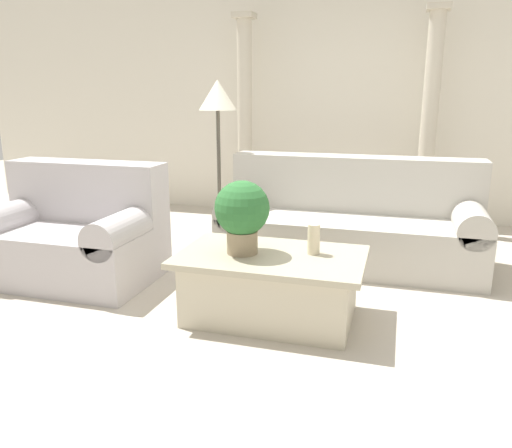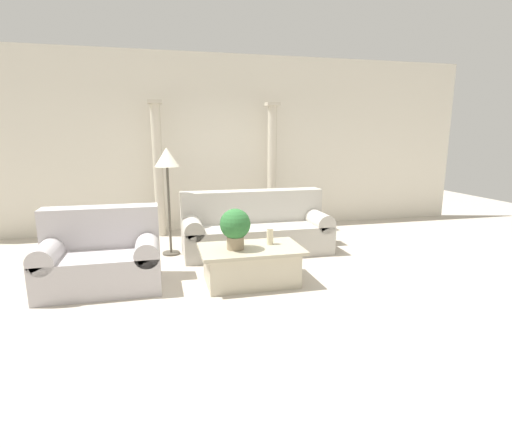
{
  "view_description": "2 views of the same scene",
  "coord_description": "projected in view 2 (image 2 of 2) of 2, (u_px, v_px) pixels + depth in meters",
  "views": [
    {
      "loc": [
        0.68,
        -3.39,
        1.47
      ],
      "look_at": [
        -0.31,
        0.02,
        0.53
      ],
      "focal_mm": 35.0,
      "sensor_mm": 36.0,
      "label": 1
    },
    {
      "loc": [
        -1.12,
        -4.86,
        1.75
      ],
      "look_at": [
        0.03,
        -0.15,
        0.68
      ],
      "focal_mm": 28.0,
      "sensor_mm": 36.0,
      "label": 2
    }
  ],
  "objects": [
    {
      "name": "coffee_table",
      "position": [
        251.0,
        265.0,
        4.81
      ],
      "size": [
        1.22,
        0.76,
        0.45
      ],
      "color": "beige",
      "rests_on": "ground_plane"
    },
    {
      "name": "floor_lamp",
      "position": [
        167.0,
        165.0,
        5.75
      ],
      "size": [
        0.35,
        0.35,
        1.59
      ],
      "color": "#4C473D",
      "rests_on": "ground_plane"
    },
    {
      "name": "potted_plant",
      "position": [
        235.0,
        226.0,
        4.64
      ],
      "size": [
        0.36,
        0.36,
        0.48
      ],
      "color": "#937F60",
      "rests_on": "coffee_table"
    },
    {
      "name": "column_right",
      "position": [
        272.0,
        166.0,
        7.4
      ],
      "size": [
        0.24,
        0.24,
        2.34
      ],
      "color": "beige",
      "rests_on": "ground_plane"
    },
    {
      "name": "ground_plane",
      "position": [
        251.0,
        272.0,
        5.25
      ],
      "size": [
        16.0,
        16.0,
        0.0
      ],
      "primitive_type": "plane",
      "color": "#BCB2A3"
    },
    {
      "name": "column_left",
      "position": [
        158.0,
        168.0,
        6.92
      ],
      "size": [
        0.24,
        0.24,
        2.34
      ],
      "color": "beige",
      "rests_on": "ground_plane"
    },
    {
      "name": "wall_back",
      "position": [
        218.0,
        144.0,
        7.46
      ],
      "size": [
        10.0,
        0.06,
        3.2
      ],
      "color": "silver",
      "rests_on": "ground_plane"
    },
    {
      "name": "pillar_candle",
      "position": [
        270.0,
        236.0,
        4.89
      ],
      "size": [
        0.08,
        0.08,
        0.2
      ],
      "color": "beige",
      "rests_on": "coffee_table"
    },
    {
      "name": "sofa_long",
      "position": [
        255.0,
        228.0,
        6.13
      ],
      "size": [
        2.22,
        0.88,
        0.92
      ],
      "color": "#B7B2A8",
      "rests_on": "ground_plane"
    },
    {
      "name": "loveseat",
      "position": [
        101.0,
        256.0,
        4.69
      ],
      "size": [
        1.35,
        0.88,
        0.92
      ],
      "color": "#BAB3B5",
      "rests_on": "ground_plane"
    }
  ]
}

